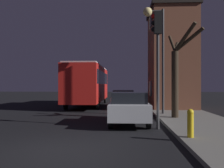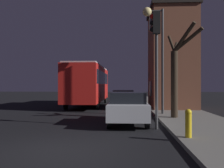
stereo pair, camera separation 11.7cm
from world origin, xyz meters
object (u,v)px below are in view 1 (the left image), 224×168
Objects in this scene: car_mid_lane at (123,99)px; traffic_light at (157,46)px; streetlamp at (154,33)px; bare_tree at (177,72)px; fire_hydrant at (190,122)px; bus at (88,82)px; car_near_lane at (129,107)px.

traffic_light is at bearing -81.34° from car_mid_lane.
bare_tree is (0.96, -1.78, -2.41)m from streetlamp.
fire_hydrant is (2.23, -11.77, -0.12)m from car_mid_lane.
bare_tree is at bearing -55.66° from bus.
streetlamp is 7.91m from fire_hydrant.
bare_tree is 3.29m from car_near_lane.
bus is 2.28× the size of car_mid_lane.
traffic_light is at bearing -49.10° from car_near_lane.
car_near_lane is at bearing -87.75° from car_mid_lane.
car_near_lane is (-1.53, -3.13, -4.09)m from streetlamp.
bare_tree is at bearing 62.87° from traffic_light.
bus is at bearing 124.34° from bare_tree.
car_near_lane is (-1.13, 1.31, -2.64)m from traffic_light.
bus reaches higher than car_near_lane.
car_near_lane reaches higher than fire_hydrant.
fire_hydrant is (0.77, -2.22, -2.81)m from traffic_light.
car_mid_lane is at bearing 98.66° from traffic_light.
traffic_light is 3.16m from car_near_lane.
bus is at bearing 111.84° from traffic_light.
traffic_light is 1.07× the size of car_mid_lane.
bus reaches higher than car_mid_lane.
streetlamp is 6.85m from car_mid_lane.
car_mid_lane is at bearing 112.18° from bare_tree.
bus is at bearing 125.82° from streetlamp.
car_mid_lane is at bearing 109.94° from streetlamp.
bare_tree reaches higher than car_mid_lane.
traffic_light reaches higher than bus.
car_mid_lane is (-1.86, 5.12, -4.15)m from streetlamp.
car_near_lane is at bearing 118.37° from fire_hydrant.
car_mid_lane is (-2.81, 6.90, -1.74)m from bare_tree.
car_near_lane is 4.01m from fire_hydrant.
traffic_light reaches higher than fire_hydrant.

